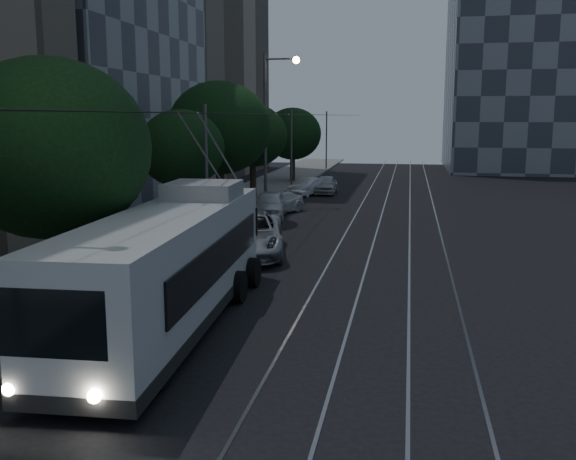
# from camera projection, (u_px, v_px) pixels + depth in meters

# --- Properties ---
(ground) EXTENTS (120.00, 120.00, 0.00)m
(ground) POSITION_uv_depth(u_px,v_px,m) (284.00, 325.00, 17.11)
(ground) COLOR black
(ground) RESTS_ON ground
(sidewalk) EXTENTS (5.00, 90.00, 0.15)m
(sidewalk) POSITION_uv_depth(u_px,v_px,m) (224.00, 209.00, 37.81)
(sidewalk) COLOR slate
(sidewalk) RESTS_ON ground
(tram_rails) EXTENTS (4.52, 90.00, 0.02)m
(tram_rails) POSITION_uv_depth(u_px,v_px,m) (396.00, 215.00, 36.00)
(tram_rails) COLOR gray
(tram_rails) RESTS_ON ground
(overhead_wires) EXTENTS (2.23, 90.00, 6.00)m
(overhead_wires) POSITION_uv_depth(u_px,v_px,m) (266.00, 152.00, 36.76)
(overhead_wires) COLOR black
(overhead_wires) RESTS_ON ground
(building_distant_right) EXTENTS (22.00, 18.00, 24.00)m
(building_distant_right) POSITION_uv_depth(u_px,v_px,m) (562.00, 51.00, 64.93)
(building_distant_right) COLOR #393E49
(building_distant_right) RESTS_ON ground
(trolleybus) EXTENTS (3.10, 11.99, 5.63)m
(trolleybus) POSITION_uv_depth(u_px,v_px,m) (172.00, 265.00, 16.84)
(trolleybus) COLOR silver
(trolleybus) RESTS_ON ground
(pickup_silver) EXTENTS (4.04, 6.57, 1.70)m
(pickup_silver) POSITION_uv_depth(u_px,v_px,m) (247.00, 234.00, 25.67)
(pickup_silver) COLOR #A6A7AD
(pickup_silver) RESTS_ON ground
(car_white_a) EXTENTS (2.20, 4.47, 1.47)m
(car_white_a) POSITION_uv_depth(u_px,v_px,m) (270.00, 204.00, 35.13)
(car_white_a) COLOR silver
(car_white_a) RESTS_ON ground
(car_white_b) EXTENTS (3.23, 4.51, 1.21)m
(car_white_b) POSITION_uv_depth(u_px,v_px,m) (275.00, 203.00, 36.65)
(car_white_b) COLOR silver
(car_white_b) RESTS_ON ground
(car_white_c) EXTENTS (2.56, 3.90, 1.22)m
(car_white_c) POSITION_uv_depth(u_px,v_px,m) (308.00, 187.00, 45.11)
(car_white_c) COLOR silver
(car_white_c) RESTS_ON ground
(car_white_d) EXTENTS (1.66, 3.87, 1.30)m
(car_white_d) POSITION_uv_depth(u_px,v_px,m) (326.00, 185.00, 46.03)
(car_white_d) COLOR #B4B3B8
(car_white_d) RESTS_ON ground
(tree_1) EXTENTS (5.49, 5.49, 7.10)m
(tree_1) POSITION_uv_depth(u_px,v_px,m) (50.00, 149.00, 17.48)
(tree_1) COLOR black
(tree_1) RESTS_ON ground
(tree_2) EXTENTS (3.91, 3.91, 5.82)m
(tree_2) POSITION_uv_depth(u_px,v_px,m) (181.00, 149.00, 28.95)
(tree_2) COLOR black
(tree_2) RESTS_ON ground
(tree_3) EXTENTS (5.38, 5.38, 7.32)m
(tree_3) POSITION_uv_depth(u_px,v_px,m) (219.00, 128.00, 33.40)
(tree_3) COLOR black
(tree_3) RESTS_ON ground
(tree_4) EXTENTS (4.55, 4.55, 6.30)m
(tree_4) POSITION_uv_depth(u_px,v_px,m) (253.00, 136.00, 41.99)
(tree_4) COLOR black
(tree_4) RESTS_ON ground
(tree_5) EXTENTS (4.80, 4.80, 6.22)m
(tree_5) POSITION_uv_depth(u_px,v_px,m) (293.00, 134.00, 53.48)
(tree_5) COLOR black
(tree_5) RESTS_ON ground
(streetlamp_far) EXTENTS (2.28, 0.44, 9.34)m
(streetlamp_far) POSITION_uv_depth(u_px,v_px,m) (271.00, 114.00, 39.85)
(streetlamp_far) COLOR #57575A
(streetlamp_far) RESTS_ON ground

